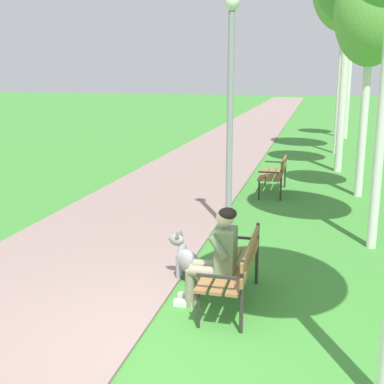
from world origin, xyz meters
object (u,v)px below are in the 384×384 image
person_seated_on_near_bench (217,253)px  lamp_post_near (230,113)px  park_bench_near (235,265)px  dog_grey (191,264)px  park_bench_mid (276,172)px  birch_tree_third (372,13)px  birch_tree_sixth (353,13)px

person_seated_on_near_bench → lamp_post_near: size_ratio=0.31×
park_bench_near → dog_grey: 0.89m
dog_grey → person_seated_on_near_bench: bearing=-52.8°
park_bench_mid → dog_grey: 5.57m
person_seated_on_near_bench → birch_tree_third: bearing=72.0°
park_bench_near → person_seated_on_near_bench: 0.29m
park_bench_near → person_seated_on_near_bench: (-0.21, -0.11, 0.17)m
park_bench_mid → lamp_post_near: lamp_post_near is taller
dog_grey → birch_tree_sixth: bearing=80.8°
park_bench_mid → lamp_post_near: (-0.56, -3.14, 1.59)m
birch_tree_third → birch_tree_sixth: size_ratio=0.81×
park_bench_near → lamp_post_near: bearing=101.6°
lamp_post_near → person_seated_on_near_bench: bearing=-82.7°
dog_grey → lamp_post_near: 3.02m
park_bench_near → birch_tree_sixth: (2.00, 17.11, 4.64)m
park_bench_mid → lamp_post_near: bearing=-100.1°
dog_grey → lamp_post_near: lamp_post_near is taller
park_bench_mid → person_seated_on_near_bench: bearing=-91.6°
dog_grey → birch_tree_third: (2.53, 5.72, 3.74)m
lamp_post_near → birch_tree_sixth: 14.76m
park_bench_near → park_bench_mid: bearing=90.3°
dog_grey → lamp_post_near: (0.09, 2.39, 1.85)m
park_bench_mid → lamp_post_near: 3.56m
birch_tree_sixth → person_seated_on_near_bench: bearing=-97.3°
park_bench_near → park_bench_mid: size_ratio=1.00×
park_bench_near → birch_tree_sixth: 17.84m
birch_tree_third → birch_tree_sixth: birch_tree_sixth is taller
person_seated_on_near_bench → park_bench_mid: bearing=88.4°
lamp_post_near → dog_grey: bearing=-92.1°
park_bench_near → lamp_post_near: lamp_post_near is taller
park_bench_near → park_bench_mid: 6.04m
dog_grey → birch_tree_sixth: (2.68, 16.60, 4.89)m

